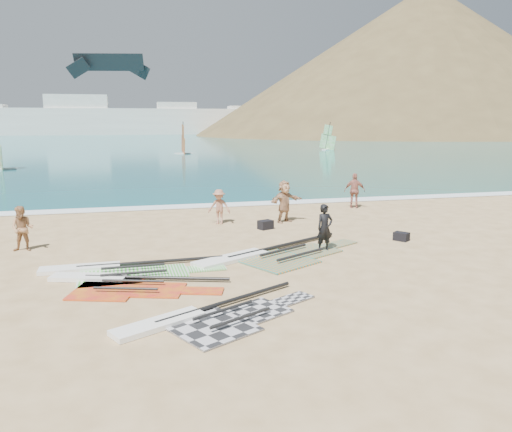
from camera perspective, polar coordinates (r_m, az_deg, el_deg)
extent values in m
plane|color=tan|center=(14.65, 4.09, -6.71)|extent=(300.00, 300.00, 0.00)
cube|color=#0C5553|center=(145.41, -12.31, 8.89)|extent=(300.00, 240.00, 0.06)
cube|color=white|center=(26.32, -4.17, 1.18)|extent=(300.00, 1.20, 0.04)
cube|color=white|center=(164.03, -19.67, 10.12)|extent=(160.00, 8.00, 8.00)
cube|color=white|center=(164.03, -19.72, 10.81)|extent=(18.00, 7.00, 12.00)
cube|color=white|center=(163.91, -9.02, 10.96)|extent=(12.00, 7.00, 10.00)
cube|color=white|center=(167.95, -0.33, 10.91)|extent=(16.00, 7.00, 9.00)
cube|color=white|center=(173.73, 6.22, 11.18)|extent=(10.00, 7.00, 11.00)
cone|color=brown|center=(168.91, 18.29, 8.84)|extent=(143.00, 143.00, 45.00)
cone|color=brown|center=(197.42, 25.47, 8.55)|extent=(70.00, 70.00, 28.00)
cube|color=#232325|center=(11.10, -5.28, -12.52)|extent=(2.23, 2.31, 0.04)
cube|color=#232325|center=(11.92, 0.29, -10.78)|extent=(1.63, 1.59, 0.04)
cube|color=#232325|center=(12.67, 4.21, -9.47)|extent=(1.19, 0.96, 0.04)
cylinder|color=black|center=(12.30, -3.16, -9.70)|extent=(3.64, 1.98, 0.10)
cylinder|color=black|center=(11.62, -3.72, -10.65)|extent=(1.52, 0.85, 0.07)
cylinder|color=black|center=(11.17, -1.72, -11.54)|extent=(1.52, 0.85, 0.07)
cube|color=white|center=(11.30, -11.06, -12.03)|extent=(2.14, 1.50, 0.12)
cube|color=green|center=(15.02, -16.37, -6.60)|extent=(1.79, 1.98, 0.04)
cube|color=green|center=(15.06, -10.45, -6.29)|extent=(1.39, 1.29, 0.04)
cube|color=green|center=(15.21, -5.71, -5.99)|extent=(1.17, 0.61, 0.04)
cylinder|color=black|center=(15.85, -11.79, -5.17)|extent=(4.45, 0.23, 0.11)
cylinder|color=black|center=(15.31, -13.84, -5.61)|extent=(1.84, 0.13, 0.08)
cylinder|color=black|center=(14.66, -13.76, -6.34)|extent=(1.84, 0.13, 0.08)
cube|color=white|center=(15.89, -19.49, -5.68)|extent=(2.34, 0.69, 0.12)
cube|color=orange|center=(15.98, 2.19, -5.11)|extent=(2.81, 2.90, 0.04)
cube|color=orange|center=(17.22, 6.43, -3.99)|extent=(2.05, 2.00, 0.04)
cube|color=orange|center=(18.30, 9.43, -3.19)|extent=(1.49, 1.22, 0.04)
cylinder|color=black|center=(17.63, 3.29, -3.33)|extent=(4.55, 2.52, 0.12)
cylinder|color=black|center=(16.74, 3.17, -3.88)|extent=(1.90, 1.07, 0.09)
cylinder|color=black|center=(16.22, 5.12, -4.39)|extent=(1.90, 1.07, 0.09)
cube|color=white|center=(16.05, -2.88, -4.90)|extent=(2.69, 1.89, 0.12)
cube|color=red|center=(13.93, -16.70, -8.01)|extent=(2.05, 2.17, 0.04)
cube|color=red|center=(13.51, -10.98, -8.33)|extent=(1.53, 1.47, 0.04)
cube|color=red|center=(13.28, -6.10, -8.53)|extent=(1.17, 0.83, 0.04)
cylinder|color=black|center=(14.29, -11.24, -6.94)|extent=(3.92, 1.31, 0.10)
cylinder|color=black|center=(13.97, -13.89, -7.21)|extent=(1.63, 0.57, 0.07)
cylinder|color=black|center=(13.41, -14.67, -8.01)|extent=(1.63, 0.57, 0.07)
cube|color=white|center=(14.91, -18.56, -6.71)|extent=(2.20, 1.19, 0.12)
cube|color=black|center=(20.59, 1.09, -1.00)|extent=(0.69, 0.60, 0.36)
cube|color=black|center=(19.39, 16.28, -2.26)|extent=(0.61, 0.64, 0.32)
imported|color=black|center=(17.07, 7.86, -1.39)|extent=(0.66, 0.50, 1.65)
imported|color=#AD7C52|center=(18.80, -25.14, -1.32)|extent=(0.84, 0.69, 1.56)
imported|color=#9E6850|center=(21.58, -4.23, 1.07)|extent=(1.12, 0.92, 1.51)
imported|color=#AC6959|center=(25.93, 11.22, 2.85)|extent=(1.14, 0.83, 1.79)
imported|color=tan|center=(21.88, 3.27, 1.68)|extent=(1.80, 1.20, 1.86)
cube|color=white|center=(50.72, -27.11, 4.80)|extent=(2.59, 1.51, 0.15)
cube|color=orange|center=(50.63, -27.23, 6.17)|extent=(1.07, 2.90, 2.72)
cube|color=white|center=(67.32, -8.29, 7.08)|extent=(2.40, 0.82, 0.14)
cube|color=red|center=(67.25, -8.32, 8.06)|extent=(0.23, 2.90, 2.58)
cube|color=red|center=(67.19, -8.36, 9.58)|extent=(0.15, 1.63, 1.79)
cylinder|color=black|center=(67.21, -8.34, 8.90)|extent=(0.14, 0.82, 4.10)
cube|color=white|center=(76.50, 8.17, 7.53)|extent=(2.22, 1.99, 0.14)
cube|color=green|center=(76.45, 8.20, 8.37)|extent=(1.85, 2.23, 2.53)
cube|color=green|center=(76.39, 8.23, 9.67)|extent=(1.06, 1.27, 1.76)
cylinder|color=black|center=(76.41, 8.22, 9.09)|extent=(0.58, 0.68, 4.01)
cube|color=black|center=(59.35, -16.47, 16.52)|extent=(7.54, 2.44, 1.81)
cube|color=black|center=(60.11, -19.52, 15.59)|extent=(2.62, 1.00, 2.31)
cube|color=black|center=(58.62, -13.25, 16.05)|extent=(2.42, 1.26, 2.31)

